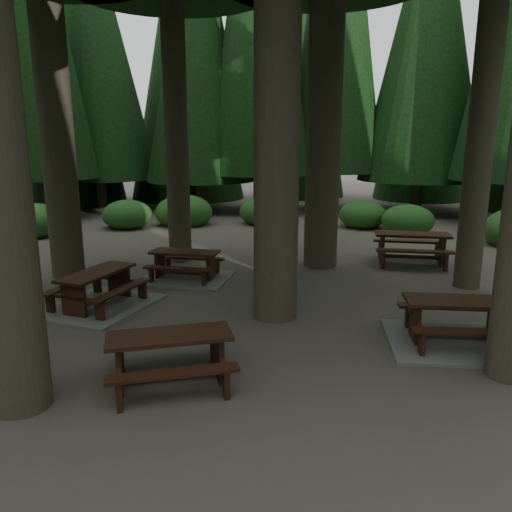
{
  "coord_description": "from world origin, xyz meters",
  "views": [
    {
      "loc": [
        -0.06,
        -9.05,
        3.39
      ],
      "look_at": [
        0.45,
        0.71,
        1.1
      ],
      "focal_mm": 35.0,
      "sensor_mm": 36.0,
      "label": 1
    }
  ],
  "objects_px": {
    "picnic_table_a": "(459,329)",
    "picnic_table_f": "(98,295)",
    "picnic_table_e": "(170,351)",
    "picnic_table_d": "(412,244)",
    "picnic_table_c": "(185,270)"
  },
  "relations": [
    {
      "from": "picnic_table_d",
      "to": "picnic_table_f",
      "type": "distance_m",
      "value": 8.45
    },
    {
      "from": "picnic_table_a",
      "to": "picnic_table_d",
      "type": "height_order",
      "value": "picnic_table_d"
    },
    {
      "from": "picnic_table_e",
      "to": "picnic_table_f",
      "type": "distance_m",
      "value": 3.9
    },
    {
      "from": "picnic_table_c",
      "to": "picnic_table_e",
      "type": "distance_m",
      "value": 5.47
    },
    {
      "from": "picnic_table_e",
      "to": "picnic_table_f",
      "type": "xyz_separation_m",
      "value": [
        -1.87,
        3.41,
        -0.24
      ]
    },
    {
      "from": "picnic_table_d",
      "to": "picnic_table_e",
      "type": "relative_size",
      "value": 1.18
    },
    {
      "from": "picnic_table_e",
      "to": "picnic_table_a",
      "type": "bearing_deg",
      "value": 3.31
    },
    {
      "from": "picnic_table_d",
      "to": "picnic_table_e",
      "type": "height_order",
      "value": "picnic_table_d"
    },
    {
      "from": "picnic_table_f",
      "to": "picnic_table_a",
      "type": "bearing_deg",
      "value": -84.69
    },
    {
      "from": "picnic_table_a",
      "to": "picnic_table_c",
      "type": "distance_m",
      "value": 6.56
    },
    {
      "from": "picnic_table_d",
      "to": "picnic_table_f",
      "type": "height_order",
      "value": "picnic_table_d"
    },
    {
      "from": "picnic_table_a",
      "to": "picnic_table_d",
      "type": "xyz_separation_m",
      "value": [
        1.19,
        5.57,
        0.31
      ]
    },
    {
      "from": "picnic_table_d",
      "to": "picnic_table_f",
      "type": "bearing_deg",
      "value": -144.01
    },
    {
      "from": "picnic_table_a",
      "to": "picnic_table_f",
      "type": "bearing_deg",
      "value": 170.37
    },
    {
      "from": "picnic_table_e",
      "to": "picnic_table_d",
      "type": "bearing_deg",
      "value": 38.2
    }
  ]
}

